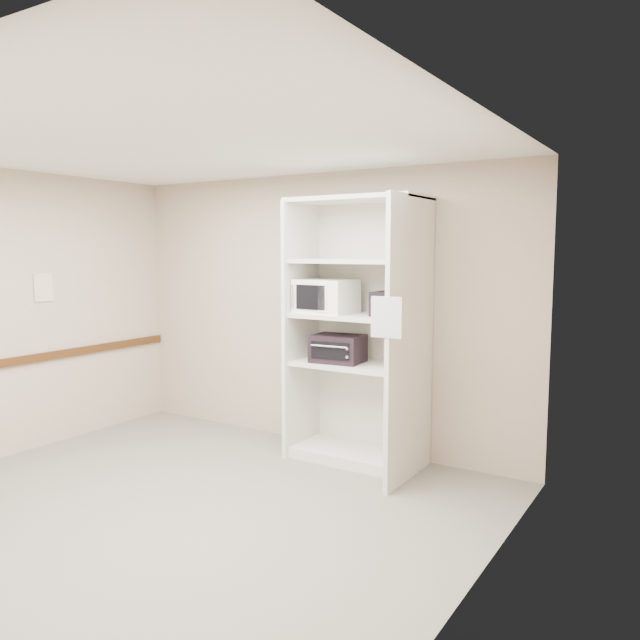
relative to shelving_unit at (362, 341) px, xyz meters
The scene contains 10 objects.
floor 2.15m from the shelving_unit, 111.36° to the right, with size 4.50×4.00×0.01m, color #5F5B50.
ceiling 2.41m from the shelving_unit, 111.36° to the right, with size 4.50×4.00×0.01m, color white.
wall_back 0.76m from the shelving_unit, 155.96° to the left, with size 4.50×0.02×2.70m, color tan.
wall_right 2.34m from the shelving_unit, 47.07° to the right, with size 0.02×4.00×2.70m, color tan.
shelving_unit is the anchor object (origin of this frame).
microwave 0.53m from the shelving_unit, behind, with size 0.52×0.39×0.31m, color white.
toaster_oven_upper 0.47m from the shelving_unit, ahead, with size 0.37×0.28×0.21m, color black.
toaster_oven_lower 0.24m from the shelving_unit, 165.80° to the right, with size 0.45×0.34×0.25m, color black.
paper_sign 0.89m from the shelving_unit, 48.79° to the right, with size 0.25×0.01×0.32m, color white.
wall_poster 3.18m from the shelving_unit, 157.40° to the right, with size 0.01×0.20×0.28m, color white.
Camera 1 is at (3.32, -3.25, 1.94)m, focal length 35.00 mm.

